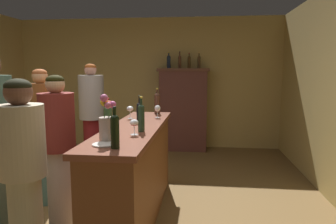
{
  "coord_description": "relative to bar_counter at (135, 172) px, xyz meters",
  "views": [
    {
      "loc": [
        1.14,
        -2.83,
        1.58
      ],
      "look_at": [
        0.76,
        0.46,
        1.12
      ],
      "focal_mm": 33.08,
      "sensor_mm": 36.0,
      "label": 1
    }
  ],
  "objects": [
    {
      "name": "wall_back",
      "position": [
        -0.44,
        3.25,
        0.8
      ],
      "size": [
        5.46,
        0.12,
        2.61
      ],
      "primitive_type": "cube",
      "color": "tan",
      "rests_on": "ground"
    },
    {
      "name": "bar_counter",
      "position": [
        0.0,
        0.0,
        0.0
      ],
      "size": [
        0.52,
        2.21,
        1.0
      ],
      "color": "brown",
      "rests_on": "ground"
    },
    {
      "name": "display_cabinet",
      "position": [
        0.32,
        2.94,
        0.34
      ],
      "size": [
        0.99,
        0.44,
        1.61
      ],
      "color": "brown",
      "rests_on": "ground"
    },
    {
      "name": "wine_bottle_malbec",
      "position": [
        -0.17,
        -0.35,
        0.63
      ],
      "size": [
        0.08,
        0.08,
        0.32
      ],
      "color": "#2F4C2E",
      "rests_on": "bar_counter"
    },
    {
      "name": "wine_bottle_rose",
      "position": [
        0.06,
        -0.9,
        0.64
      ],
      "size": [
        0.07,
        0.07,
        0.31
      ],
      "color": "black",
      "rests_on": "bar_counter"
    },
    {
      "name": "wine_bottle_syrah",
      "position": [
        0.09,
        0.97,
        0.65
      ],
      "size": [
        0.08,
        0.08,
        0.34
      ],
      "color": "#46291E",
      "rests_on": "bar_counter"
    },
    {
      "name": "wine_bottle_riesling",
      "position": [
        0.0,
        0.25,
        0.62
      ],
      "size": [
        0.07,
        0.07,
        0.3
      ],
      "color": "black",
      "rests_on": "bar_counter"
    },
    {
      "name": "wine_bottle_pinot",
      "position": [
        0.12,
        -0.26,
        0.64
      ],
      "size": [
        0.06,
        0.06,
        0.33
      ],
      "color": "#1F3421",
      "rests_on": "bar_counter"
    },
    {
      "name": "wine_glass_front",
      "position": [
        -0.16,
        0.49,
        0.61
      ],
      "size": [
        0.08,
        0.08,
        0.15
      ],
      "color": "white",
      "rests_on": "bar_counter"
    },
    {
      "name": "wine_glass_mid",
      "position": [
        0.15,
        0.61,
        0.61
      ],
      "size": [
        0.07,
        0.07,
        0.15
      ],
      "color": "white",
      "rests_on": "bar_counter"
    },
    {
      "name": "wine_glass_rear",
      "position": [
        0.09,
        -0.42,
        0.6
      ],
      "size": [
        0.08,
        0.08,
        0.14
      ],
      "color": "white",
      "rests_on": "bar_counter"
    },
    {
      "name": "flower_arrangement",
      "position": [
        -0.07,
        -0.68,
        0.64
      ],
      "size": [
        0.15,
        0.14,
        0.39
      ],
      "color": "#A99589",
      "rests_on": "bar_counter"
    },
    {
      "name": "cheese_plate",
      "position": [
        -0.06,
        -0.82,
        0.5
      ],
      "size": [
        0.19,
        0.19,
        0.01
      ],
      "primitive_type": "cylinder",
      "color": "white",
      "rests_on": "bar_counter"
    },
    {
      "name": "display_bottle_left",
      "position": [
        0.03,
        2.94,
        1.24
      ],
      "size": [
        0.08,
        0.08,
        0.31
      ],
      "color": "#172136",
      "rests_on": "display_cabinet"
    },
    {
      "name": "display_bottle_midleft",
      "position": [
        0.24,
        2.94,
        1.24
      ],
      "size": [
        0.06,
        0.06,
        0.32
      ],
      "color": "#4E2D1B",
      "rests_on": "display_cabinet"
    },
    {
      "name": "display_bottle_center",
      "position": [
        0.42,
        2.94,
        1.23
      ],
      "size": [
        0.06,
        0.06,
        0.29
      ],
      "color": "#463014",
      "rests_on": "display_cabinet"
    },
    {
      "name": "display_bottle_midright",
      "position": [
        0.61,
        2.94,
        1.24
      ],
      "size": [
        0.06,
        0.06,
        0.3
      ],
      "color": "#49331C",
      "rests_on": "display_cabinet"
    },
    {
      "name": "patron_in_navy",
      "position": [
        -1.15,
        0.27,
        0.36
      ],
      "size": [
        0.35,
        0.35,
        1.59
      ],
      "rotation": [
        0.0,
        0.0,
        0.1
      ],
      "color": "#3E5E56",
      "rests_on": "ground"
    },
    {
      "name": "patron_in_grey",
      "position": [
        -0.65,
        -0.96,
        0.33
      ],
      "size": [
        0.35,
        0.35,
        1.51
      ],
      "rotation": [
        0.0,
        0.0,
        0.95
      ],
      "color": "#ABA68E",
      "rests_on": "ground"
    },
    {
      "name": "patron_redhead",
      "position": [
        -0.91,
        1.22,
        0.41
      ],
      "size": [
        0.36,
        0.36,
        1.67
      ],
      "rotation": [
        0.0,
        0.0,
        -0.68
      ],
      "color": "maroon",
      "rests_on": "ground"
    },
    {
      "name": "patron_tall",
      "position": [
        -0.73,
        -0.23,
        0.33
      ],
      "size": [
        0.35,
        0.35,
        1.53
      ],
      "rotation": [
        0.0,
        0.0,
        0.53
      ],
      "color": "#B5A39D",
      "rests_on": "ground"
    }
  ]
}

